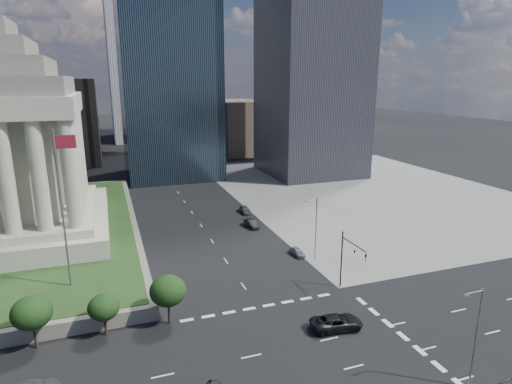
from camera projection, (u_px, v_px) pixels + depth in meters
name	position (u px, v px, depth m)	size (l,w,h in m)	color
ground	(164.00, 172.00, 131.82)	(500.00, 500.00, 0.00)	black
sidewalk_ne	(366.00, 190.00, 110.19)	(68.00, 90.00, 0.03)	slate
flagpole	(63.00, 202.00, 52.14)	(2.52, 0.24, 20.00)	slate
midrise_glass	(168.00, 71.00, 120.32)	(26.00, 26.00, 60.00)	black
building_filler_ne	(235.00, 127.00, 166.98)	(20.00, 30.00, 20.00)	brown
building_filler_nw	(61.00, 121.00, 145.94)	(24.00, 30.00, 28.00)	brown
traffic_signal_ne	(349.00, 256.00, 55.82)	(0.30, 5.74, 8.00)	black
street_lamp_south	(475.00, 333.00, 38.02)	(2.13, 0.22, 10.00)	slate
street_lamp_north	(315.00, 225.00, 66.29)	(2.13, 0.22, 10.00)	slate
pickup_truck	(337.00, 322.00, 48.52)	(5.99, 2.76, 1.66)	black
parked_sedan_near	(297.00, 252.00, 69.09)	(3.61, 1.45, 1.23)	gray
parked_sedan_mid	(252.00, 223.00, 82.41)	(4.48, 1.56, 1.48)	black
parked_sedan_far	(245.00, 210.00, 91.14)	(1.77, 4.41, 1.50)	#4E5155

